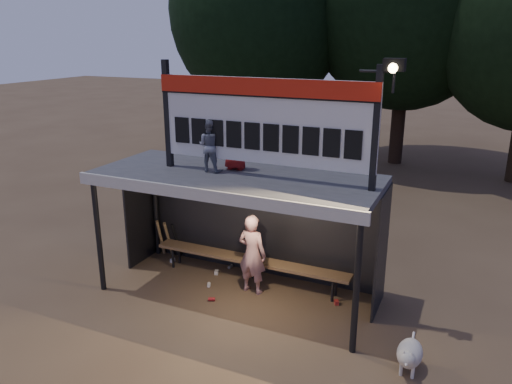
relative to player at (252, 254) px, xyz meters
The scene contains 11 objects.
ground 0.82m from the player, 140.79° to the right, with size 80.00×80.00×0.00m, color #503C28.
player is the anchor object (origin of this frame).
child_a 2.15m from the player, 164.19° to the right, with size 0.45×0.35×0.93m, color slate.
child_b 2.12m from the player, 163.87° to the left, with size 0.51×0.34×1.05m, color maroon.
dugout_shelter 1.11m from the player, 163.95° to the left, with size 5.10×2.08×2.32m.
scoreboard_assembly 2.59m from the player, 29.34° to the right, with size 4.10×0.27×1.99m.
bench 0.54m from the player, 120.86° to the left, with size 4.00×0.35×0.48m.
tree_left 11.70m from the player, 113.26° to the left, with size 6.46×6.46×9.27m.
dog 3.29m from the player, 21.89° to the right, with size 0.36×0.81×0.49m.
bats 2.39m from the player, 164.33° to the left, with size 0.47×0.33×0.84m.
litter 0.95m from the player, 165.94° to the left, with size 3.75×1.45×0.08m.
Camera 1 is at (3.74, -7.48, 4.62)m, focal length 35.00 mm.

